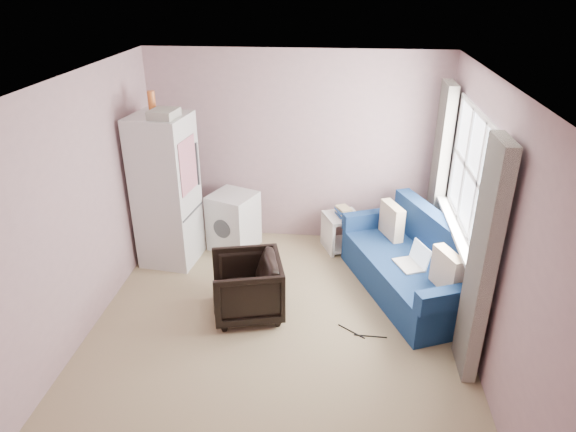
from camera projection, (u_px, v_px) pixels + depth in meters
name	position (u px, v px, depth m)	size (l,w,h in m)	color
room	(278.00, 219.00, 4.74)	(3.84, 4.24, 2.54)	#9C8966
armchair	(247.00, 284.00, 5.36)	(0.70, 0.66, 0.72)	black
fridge	(166.00, 190.00, 6.16)	(0.73, 0.71, 2.11)	silver
washing_machine	(234.00, 220.00, 6.68)	(0.69, 0.69, 0.75)	silver
side_table	(342.00, 229.00, 6.69)	(0.56, 0.56, 0.59)	silver
sofa	(415.00, 267.00, 5.76)	(1.55, 2.13, 0.87)	navy
window_dressing	(457.00, 210.00, 5.26)	(0.17, 2.62, 2.18)	white
floor_cables	(361.00, 334.00, 5.18)	(0.49, 0.21, 0.01)	black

